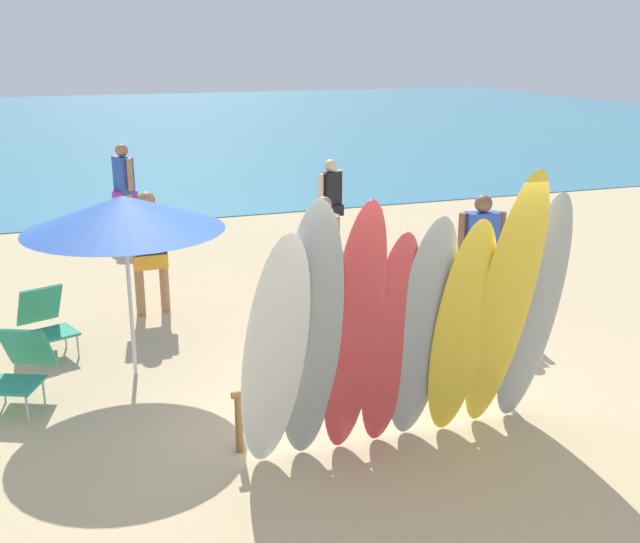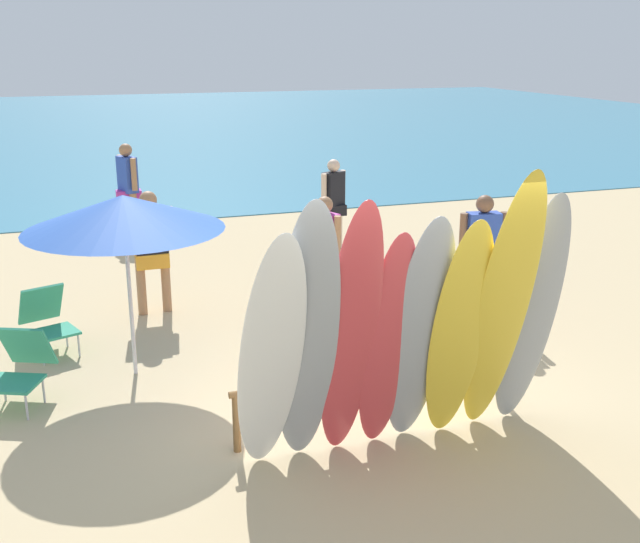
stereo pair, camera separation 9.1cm
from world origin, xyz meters
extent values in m
plane|color=tan|center=(0.00, 14.00, 0.00)|extent=(60.00, 60.00, 0.00)
cube|color=teal|center=(0.00, 29.44, 0.01)|extent=(60.00, 40.00, 0.02)
cylinder|color=brown|center=(-1.40, 0.00, 0.28)|extent=(0.07, 0.07, 0.56)
cylinder|color=brown|center=(1.40, 0.00, 0.28)|extent=(0.07, 0.07, 0.56)
cylinder|color=brown|center=(0.00, 0.00, 0.56)|extent=(2.92, 0.06, 0.06)
ellipsoid|color=white|center=(-1.21, -0.56, 1.12)|extent=(0.63, 0.80, 2.25)
ellipsoid|color=#999EA3|center=(-0.90, -0.52, 1.24)|extent=(0.59, 0.77, 2.47)
ellipsoid|color=#D13D42|center=(-0.51, -0.51, 1.21)|extent=(0.54, 0.68, 2.43)
ellipsoid|color=#D13D42|center=(-0.14, -0.43, 1.05)|extent=(0.53, 0.57, 2.11)
ellipsoid|color=#999EA3|center=(0.17, -0.44, 1.11)|extent=(0.59, 0.62, 2.23)
ellipsoid|color=yellow|center=(0.52, -0.50, 1.10)|extent=(0.56, 0.64, 2.19)
ellipsoid|color=yellow|center=(0.89, -0.59, 1.31)|extent=(0.58, 0.93, 2.62)
ellipsoid|color=#999EA3|center=(1.28, -0.46, 1.18)|extent=(0.57, 0.63, 2.36)
cylinder|color=brown|center=(2.59, 2.31, 0.41)|extent=(0.12, 0.12, 0.81)
cylinder|color=brown|center=(2.25, 2.37, 0.41)|extent=(0.12, 0.12, 0.81)
cube|color=#DB333D|center=(2.42, 2.34, 0.75)|extent=(0.44, 0.27, 0.20)
cube|color=#2D4CB2|center=(2.42, 2.34, 1.13)|extent=(0.45, 0.29, 0.64)
sphere|color=brown|center=(2.42, 2.34, 1.57)|extent=(0.23, 0.23, 0.23)
cylinder|color=brown|center=(2.68, 2.29, 1.17)|extent=(0.10, 0.10, 0.57)
cylinder|color=brown|center=(2.16, 2.39, 1.17)|extent=(0.10, 0.10, 0.57)
cylinder|color=#9E704C|center=(-1.59, 8.63, 0.42)|extent=(0.13, 0.13, 0.85)
cylinder|color=#9E704C|center=(-1.47, 8.30, 0.42)|extent=(0.13, 0.13, 0.85)
cube|color=#B23399|center=(-1.53, 8.47, 0.78)|extent=(0.46, 0.28, 0.20)
cube|color=#2D4CB2|center=(-1.53, 8.47, 1.18)|extent=(0.36, 0.49, 0.66)
sphere|color=#9E704C|center=(-1.53, 8.47, 1.63)|extent=(0.24, 0.24, 0.24)
cylinder|color=#9E704C|center=(-1.63, 8.73, 1.22)|extent=(0.10, 0.10, 0.59)
cylinder|color=#9E704C|center=(-1.44, 8.20, 1.22)|extent=(0.10, 0.10, 0.59)
cylinder|color=#9E704C|center=(0.51, 3.42, 0.39)|extent=(0.12, 0.12, 0.78)
cylinder|color=#9E704C|center=(0.63, 3.12, 0.39)|extent=(0.12, 0.12, 0.78)
cube|color=#B23399|center=(0.57, 3.27, 0.72)|extent=(0.42, 0.26, 0.19)
cube|color=#B23399|center=(0.57, 3.27, 1.08)|extent=(0.34, 0.45, 0.61)
sphere|color=#9E704C|center=(0.57, 3.27, 1.50)|extent=(0.22, 0.22, 0.22)
cylinder|color=#9E704C|center=(0.47, 3.51, 1.12)|extent=(0.09, 0.09, 0.54)
cylinder|color=#9E704C|center=(0.66, 3.03, 1.12)|extent=(0.09, 0.09, 0.54)
cylinder|color=#9E704C|center=(-1.81, 3.96, 0.41)|extent=(0.12, 0.12, 0.82)
cylinder|color=#9E704C|center=(-1.47, 4.00, 0.41)|extent=(0.12, 0.12, 0.82)
cube|color=orange|center=(-1.64, 3.98, 0.75)|extent=(0.44, 0.27, 0.20)
cube|color=black|center=(-1.64, 3.98, 1.13)|extent=(0.44, 0.26, 0.64)
sphere|color=#9E704C|center=(-1.64, 3.98, 1.57)|extent=(0.23, 0.23, 0.23)
cylinder|color=#9E704C|center=(-1.91, 3.95, 1.17)|extent=(0.10, 0.10, 0.57)
cylinder|color=#9E704C|center=(-1.37, 4.01, 1.17)|extent=(0.10, 0.10, 0.57)
cylinder|color=beige|center=(1.65, 6.23, 0.39)|extent=(0.12, 0.12, 0.78)
cylinder|color=beige|center=(1.92, 6.40, 0.39)|extent=(0.12, 0.12, 0.78)
cube|color=black|center=(1.78, 6.32, 0.72)|extent=(0.42, 0.26, 0.19)
cube|color=black|center=(1.78, 6.32, 1.08)|extent=(0.45, 0.38, 0.61)
sphere|color=beige|center=(1.78, 6.32, 1.50)|extent=(0.22, 0.22, 0.22)
cylinder|color=beige|center=(1.56, 6.19, 1.12)|extent=(0.09, 0.09, 0.54)
cylinder|color=beige|center=(2.01, 6.45, 1.12)|extent=(0.09, 0.09, 0.54)
cylinder|color=#B7B7BC|center=(-3.22, 1.24, 0.14)|extent=(0.02, 0.02, 0.28)
cylinder|color=#B7B7BC|center=(-3.45, 1.76, 0.14)|extent=(0.02, 0.02, 0.28)
cylinder|color=#B7B7BC|center=(-3.06, 1.59, 0.14)|extent=(0.02, 0.02, 0.28)
cube|color=#2D9370|center=(-3.33, 1.50, 0.30)|extent=(0.64, 0.62, 0.03)
cube|color=#2D9370|center=(-3.18, 1.83, 0.55)|extent=(0.58, 0.48, 0.49)
cylinder|color=#B7B7BC|center=(-3.07, 2.58, 0.14)|extent=(0.02, 0.02, 0.28)
cylinder|color=#B7B7BC|center=(-2.68, 2.73, 0.14)|extent=(0.02, 0.02, 0.28)
cylinder|color=#B7B7BC|center=(-3.20, 2.94, 0.14)|extent=(0.02, 0.02, 0.28)
cylinder|color=#B7B7BC|center=(-2.81, 3.08, 0.14)|extent=(0.02, 0.02, 0.28)
cube|color=#2D9370|center=(-2.94, 2.83, 0.30)|extent=(0.62, 0.59, 0.03)
cube|color=#2D9370|center=(-3.06, 3.17, 0.55)|extent=(0.57, 0.44, 0.50)
cylinder|color=silver|center=(-2.10, 2.02, 0.97)|extent=(0.04, 0.04, 1.93)
cone|color=blue|center=(-2.10, 2.02, 1.84)|extent=(2.12, 2.12, 0.37)
camera|label=1|loc=(-2.75, -6.02, 3.57)|focal=42.76mm
camera|label=2|loc=(-2.66, -6.05, 3.57)|focal=42.76mm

